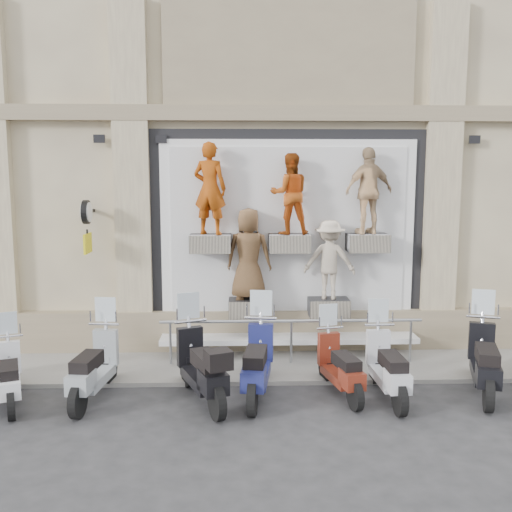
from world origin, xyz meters
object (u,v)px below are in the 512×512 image
at_px(scooter_b, 9,363).
at_px(scooter_g, 388,353).
at_px(scooter_f, 340,354).
at_px(scooter_h, 485,346).
at_px(scooter_d, 201,352).
at_px(guard_rail, 291,343).
at_px(scooter_c, 93,353).
at_px(scooter_e, 257,348).
at_px(clock_sign_bracket, 87,220).

height_order(scooter_b, scooter_g, scooter_g).
relative_size(scooter_f, scooter_h, 0.86).
bearing_deg(scooter_d, scooter_g, -20.36).
relative_size(scooter_d, scooter_f, 1.17).
xyz_separation_m(scooter_d, scooter_h, (4.71, 0.18, -0.01)).
bearing_deg(guard_rail, scooter_c, -155.64).
distance_m(scooter_b, scooter_g, 6.08).
xyz_separation_m(scooter_c, scooter_d, (1.75, -0.14, 0.05)).
relative_size(scooter_b, scooter_d, 0.83).
distance_m(guard_rail, scooter_h, 3.45).
height_order(scooter_c, scooter_e, scooter_e).
bearing_deg(scooter_d, guard_rail, 24.60).
distance_m(clock_sign_bracket, scooter_h, 7.53).
bearing_deg(scooter_e, scooter_d, -161.24).
bearing_deg(scooter_c, scooter_g, 5.52).
relative_size(guard_rail, scooter_f, 2.87).
bearing_deg(scooter_e, scooter_b, -169.43).
relative_size(scooter_e, scooter_g, 1.08).
bearing_deg(clock_sign_bracket, scooter_b, -109.35).
relative_size(scooter_c, scooter_d, 0.94).
relative_size(scooter_f, scooter_g, 0.93).
bearing_deg(scooter_c, clock_sign_bracket, 111.73).
distance_m(scooter_d, scooter_e, 0.93).
bearing_deg(clock_sign_bracket, scooter_h, -15.62).
bearing_deg(scooter_f, scooter_d, 173.26).
distance_m(guard_rail, scooter_c, 3.71).
distance_m(clock_sign_bracket, scooter_d, 3.69).
height_order(clock_sign_bracket, scooter_h, clock_sign_bracket).
bearing_deg(clock_sign_bracket, scooter_f, -22.82).
xyz_separation_m(scooter_e, scooter_g, (2.13, -0.13, -0.06)).
distance_m(scooter_d, scooter_f, 2.30).
distance_m(guard_rail, scooter_e, 1.69).
height_order(guard_rail, scooter_h, scooter_h).
bearing_deg(guard_rail, scooter_b, -160.09).
bearing_deg(scooter_h, scooter_d, -160.04).
distance_m(guard_rail, scooter_d, 2.35).
bearing_deg(scooter_d, scooter_b, 159.04).
xyz_separation_m(scooter_c, scooter_e, (2.66, 0.03, 0.05)).
xyz_separation_m(scooter_d, scooter_e, (0.91, 0.18, -0.01)).
height_order(scooter_e, scooter_f, scooter_e).
height_order(scooter_d, scooter_h, scooter_d).
bearing_deg(scooter_e, scooter_c, -171.56).
relative_size(guard_rail, scooter_d, 2.45).
bearing_deg(scooter_h, scooter_e, -162.20).
bearing_deg(scooter_b, scooter_d, -21.29).
bearing_deg(scooter_c, guard_rail, 30.97).
distance_m(scooter_e, scooter_f, 1.38).
bearing_deg(clock_sign_bracket, scooter_e, -31.45).
bearing_deg(scooter_f, scooter_g, -23.73).
bearing_deg(guard_rail, scooter_d, -134.05).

